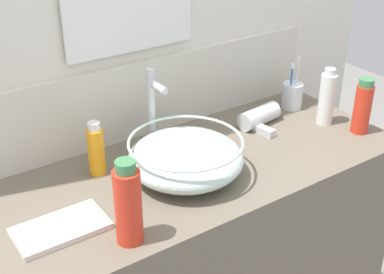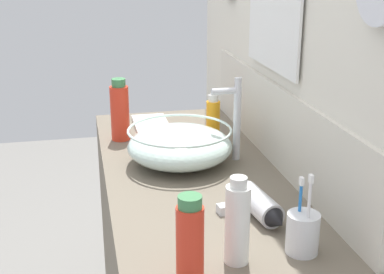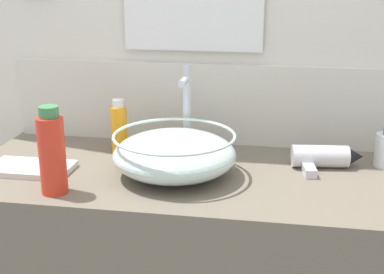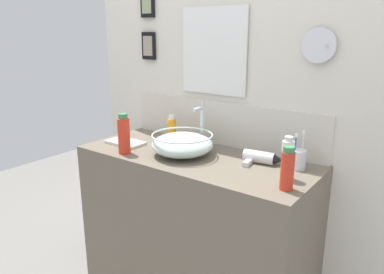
{
  "view_description": "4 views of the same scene",
  "coord_description": "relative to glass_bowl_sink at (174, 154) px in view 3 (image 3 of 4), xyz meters",
  "views": [
    {
      "loc": [
        -0.78,
        -1.11,
        1.72
      ],
      "look_at": [
        -0.02,
        0.0,
        1.0
      ],
      "focal_mm": 50.0,
      "sensor_mm": 36.0,
      "label": 1
    },
    {
      "loc": [
        1.47,
        -0.32,
        1.53
      ],
      "look_at": [
        -0.02,
        0.0,
        1.0
      ],
      "focal_mm": 50.0,
      "sensor_mm": 36.0,
      "label": 2
    },
    {
      "loc": [
        0.21,
        -1.33,
        1.43
      ],
      "look_at": [
        -0.02,
        0.0,
        1.0
      ],
      "focal_mm": 50.0,
      "sensor_mm": 36.0,
      "label": 3
    },
    {
      "loc": [
        1.11,
        -1.52,
        1.53
      ],
      "look_at": [
        -0.02,
        0.0,
        1.0
      ],
      "focal_mm": 35.0,
      "sensor_mm": 36.0,
      "label": 4
    }
  ],
  "objects": [
    {
      "name": "back_panel",
      "position": [
        0.06,
        0.33,
        0.33
      ],
      "size": [
        1.88,
        0.1,
        2.58
      ],
      "color": "silver",
      "rests_on": "ground"
    },
    {
      "name": "glass_bowl_sink",
      "position": [
        0.0,
        0.0,
        0.0
      ],
      "size": [
        0.33,
        0.33,
        0.12
      ],
      "color": "silver",
      "rests_on": "vanity_counter"
    },
    {
      "name": "faucet",
      "position": [
        0.0,
        0.18,
        0.09
      ],
      "size": [
        0.02,
        0.09,
        0.27
      ],
      "color": "silver",
      "rests_on": "vanity_counter"
    },
    {
      "name": "hair_drier",
      "position": [
        0.4,
        0.13,
        -0.03
      ],
      "size": [
        0.2,
        0.14,
        0.06
      ],
      "color": "silver",
      "rests_on": "vanity_counter"
    },
    {
      "name": "lotion_bottle",
      "position": [
        -0.27,
        -0.16,
        0.04
      ],
      "size": [
        0.07,
        0.07,
        0.22
      ],
      "color": "red",
      "rests_on": "vanity_counter"
    },
    {
      "name": "shampoo_bottle",
      "position": [
        -0.2,
        0.16,
        0.02
      ],
      "size": [
        0.05,
        0.05,
        0.16
      ],
      "color": "orange",
      "rests_on": "vanity_counter"
    },
    {
      "name": "hand_towel",
      "position": [
        -0.39,
        -0.04,
        -0.05
      ],
      "size": [
        0.22,
        0.13,
        0.02
      ],
      "primitive_type": "cube",
      "color": "silver",
      "rests_on": "vanity_counter"
    }
  ]
}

